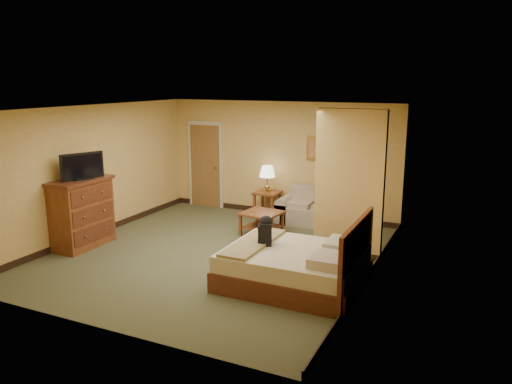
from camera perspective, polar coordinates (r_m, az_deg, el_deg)
The scene contains 17 objects.
floor at distance 9.08m, azimuth -4.61°, elevation -7.09°, with size 6.00×6.00×0.00m, color #4D5033.
ceiling at distance 8.56m, azimuth -4.92°, elevation 9.51°, with size 6.00×6.00×0.00m, color white.
back_wall at distance 11.38m, azimuth 2.77°, elevation 3.77°, with size 5.50×0.02×2.60m, color #DEB35F.
left_wall at distance 10.35m, azimuth -18.10°, elevation 2.24°, with size 0.02×6.00×2.60m, color #DEB35F.
right_wall at distance 7.76m, azimuth 13.15°, elevation -0.83°, with size 0.02×6.00×2.60m, color #DEB35F.
partition at distance 8.77m, azimuth 10.61°, elevation 0.84°, with size 1.20×0.15×2.60m, color #DEB35F.
door at distance 12.26m, azimuth -5.77°, elevation 3.10°, with size 0.94×0.16×2.10m.
baseboard at distance 11.63m, azimuth 2.69°, elevation -2.28°, with size 5.50×0.02×0.12m, color black.
loveseat at distance 10.87m, azimuth 6.67°, elevation -2.36°, with size 1.57×0.73×0.80m.
side_table at distance 11.31m, azimuth 1.29°, elevation -0.96°, with size 0.54×0.54×0.60m.
table_lamp at distance 11.17m, azimuth 1.30°, elevation 2.28°, with size 0.35×0.35×0.59m.
coffee_table at distance 10.09m, azimuth 0.65°, elevation -3.03°, with size 0.82×0.82×0.46m.
wall_picture at distance 10.98m, azimuth 7.52°, elevation 4.92°, with size 0.69×0.04×0.54m.
dresser at distance 9.84m, azimuth -19.29°, elevation -2.24°, with size 0.64×1.21×1.29m.
tv at distance 9.59m, azimuth -19.24°, elevation 2.72°, with size 0.34×0.77×0.49m.
bed at distance 7.67m, azimuth 4.77°, elevation -8.46°, with size 2.07×1.76×1.14m.
backpack at distance 7.77m, azimuth 1.14°, elevation -4.28°, with size 0.27×0.32×0.46m.
Camera 1 is at (4.27, -7.40, 3.09)m, focal length 35.00 mm.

